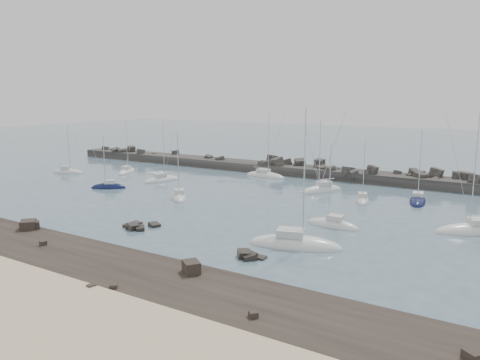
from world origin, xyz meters
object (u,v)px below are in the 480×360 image
sailboat_9 (333,225)px  sailboat_1 (127,172)px  sailboat_6 (322,191)px  sailboat_7 (295,245)px  sailboat_4 (265,176)px  sailboat_0 (68,173)px  sailboat_13 (362,200)px  sailboat_8 (418,202)px  sailboat_2 (109,187)px  sailboat_5 (179,197)px  sailboat_11 (476,232)px  sailboat_3 (162,180)px

sailboat_9 → sailboat_1: bearing=162.5°
sailboat_6 → sailboat_9: size_ratio=1.18×
sailboat_7 → sailboat_4: bearing=123.0°
sailboat_0 → sailboat_13: sailboat_0 is taller
sailboat_8 → sailboat_9: (-6.31, -19.76, 0.00)m
sailboat_8 → sailboat_2: bearing=-160.5°
sailboat_0 → sailboat_5: 36.38m
sailboat_0 → sailboat_7: size_ratio=0.67×
sailboat_6 → sailboat_9: bearing=-64.4°
sailboat_8 → sailboat_9: sailboat_8 is taller
sailboat_7 → sailboat_9: 9.84m
sailboat_6 → sailboat_7: bearing=-73.4°
sailboat_7 → sailboat_11: sailboat_7 is taller
sailboat_7 → sailboat_1: bearing=153.1°
sailboat_11 → sailboat_7: bearing=-135.0°
sailboat_13 → sailboat_5: bearing=-152.4°
sailboat_9 → sailboat_11: bearing=22.5°
sailboat_0 → sailboat_9: (62.70, -9.27, -0.01)m
sailboat_6 → sailboat_13: size_ratio=1.28×
sailboat_9 → sailboat_13: sailboat_9 is taller
sailboat_3 → sailboat_5: 16.31m
sailboat_7 → sailboat_8: (6.93, 29.58, -0.02)m
sailboat_2 → sailboat_7: bearing=-16.0°
sailboat_3 → sailboat_13: (38.41, 3.18, -0.00)m
sailboat_1 → sailboat_7: (52.14, -26.44, 0.02)m
sailboat_1 → sailboat_5: 29.40m
sailboat_2 → sailboat_13: 43.86m
sailboat_0 → sailboat_2: 21.03m
sailboat_1 → sailboat_8: (59.07, 3.14, 0.01)m
sailboat_1 → sailboat_9: (52.76, -16.62, 0.01)m
sailboat_0 → sailboat_1: sailboat_1 is taller
sailboat_0 → sailboat_4: size_ratio=0.78×
sailboat_3 → sailboat_7: bearing=-30.2°
sailboat_0 → sailboat_8: bearing=8.6°
sailboat_11 → sailboat_13: 19.38m
sailboat_0 → sailboat_1: size_ratio=0.92×
sailboat_1 → sailboat_13: bearing=-0.7°
sailboat_1 → sailboat_8: size_ratio=0.98×
sailboat_4 → sailboat_3: bearing=-134.9°
sailboat_0 → sailboat_8: sailboat_8 is taller
sailboat_1 → sailboat_2: bearing=-55.3°
sailboat_5 → sailboat_7: 29.09m
sailboat_9 → sailboat_7: bearing=-93.6°
sailboat_0 → sailboat_4: bearing=25.9°
sailboat_3 → sailboat_11: bearing=-6.5°
sailboat_1 → sailboat_0: bearing=-143.5°
sailboat_0 → sailboat_9: size_ratio=0.98×
sailboat_4 → sailboat_5: 25.10m
sailboat_6 → sailboat_13: bearing=-24.2°
sailboat_8 → sailboat_13: 8.37m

